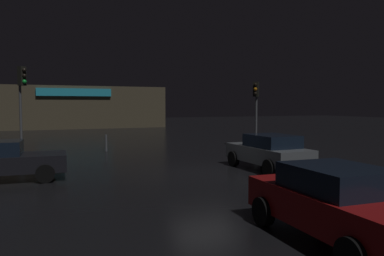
# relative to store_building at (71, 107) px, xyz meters

# --- Properties ---
(ground_plane) EXTENTS (120.00, 120.00, 0.00)m
(ground_plane) POSITION_rel_store_building_xyz_m (1.98, -32.80, -2.32)
(ground_plane) COLOR black
(store_building) EXTENTS (20.21, 8.29, 4.63)m
(store_building) POSITION_rel_store_building_xyz_m (0.00, 0.00, 0.00)
(store_building) COLOR brown
(store_building) RESTS_ON ground
(traffic_signal_main) EXTENTS (0.42, 0.43, 4.44)m
(traffic_signal_main) POSITION_rel_store_building_xyz_m (-4.51, -25.67, 1.00)
(traffic_signal_main) COLOR #595B60
(traffic_signal_main) RESTS_ON ground
(traffic_signal_cross_left) EXTENTS (0.42, 0.42, 3.98)m
(traffic_signal_cross_left) POSITION_rel_store_building_xyz_m (8.40, -26.12, 0.59)
(traffic_signal_cross_left) COLOR #595B60
(traffic_signal_cross_left) RESTS_ON ground
(car_near) EXTENTS (2.05, 4.00, 1.44)m
(car_near) POSITION_rel_store_building_xyz_m (1.29, -40.25, -1.57)
(car_near) COLOR #A51414
(car_near) RESTS_ON ground
(car_far) EXTENTS (1.92, 3.94, 1.42)m
(car_far) POSITION_rel_store_building_xyz_m (4.61, -33.09, -1.57)
(car_far) COLOR slate
(car_far) RESTS_ON ground
(car_crossing) EXTENTS (4.14, 2.08, 1.37)m
(car_crossing) POSITION_rel_store_building_xyz_m (-5.05, -31.42, -1.62)
(car_crossing) COLOR black
(car_crossing) RESTS_ON ground
(bollard_kerb_a) EXTENTS (0.13, 0.13, 0.93)m
(bollard_kerb_a) POSITION_rel_store_building_xyz_m (-0.31, -24.43, -1.85)
(bollard_kerb_a) COLOR #595B60
(bollard_kerb_a) RESTS_ON ground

